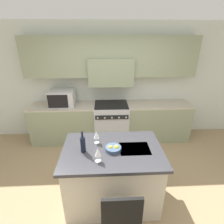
% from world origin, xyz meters
% --- Properties ---
extents(ground_plane, '(10.00, 10.00, 0.00)m').
position_xyz_m(ground_plane, '(0.00, 0.00, 0.00)').
color(ground_plane, '#997F5B').
extents(back_cabinetry, '(10.00, 0.46, 2.70)m').
position_xyz_m(back_cabinetry, '(0.00, 1.99, 1.60)').
color(back_cabinetry, silver).
rests_on(back_cabinetry, ground_plane).
extents(back_counter, '(3.75, 0.62, 0.91)m').
position_xyz_m(back_counter, '(0.00, 1.75, 0.46)').
color(back_counter, gray).
rests_on(back_counter, ground_plane).
extents(range_stove, '(0.79, 0.70, 0.93)m').
position_xyz_m(range_stove, '(0.00, 1.72, 0.46)').
color(range_stove, '#B7B7BC').
rests_on(range_stove, ground_plane).
extents(microwave, '(0.56, 0.44, 0.36)m').
position_xyz_m(microwave, '(-1.11, 1.74, 1.09)').
color(microwave, '#B7B7BC').
rests_on(microwave, back_counter).
extents(kitchen_island, '(1.41, 0.94, 0.93)m').
position_xyz_m(kitchen_island, '(-0.06, -0.02, 0.47)').
color(kitchen_island, beige).
rests_on(kitchen_island, ground_plane).
extents(island_chair, '(0.42, 0.40, 1.03)m').
position_xyz_m(island_chair, '(-0.02, -0.83, 0.58)').
color(island_chair, black).
rests_on(island_chair, ground_plane).
extents(wine_bottle, '(0.07, 0.07, 0.32)m').
position_xyz_m(wine_bottle, '(-0.46, -0.05, 1.05)').
color(wine_bottle, black).
rests_on(wine_bottle, kitchen_island).
extents(wine_glass_near, '(0.08, 0.08, 0.20)m').
position_xyz_m(wine_glass_near, '(-0.26, -0.27, 1.06)').
color(wine_glass_near, white).
rests_on(wine_glass_near, kitchen_island).
extents(wine_glass_far, '(0.08, 0.08, 0.20)m').
position_xyz_m(wine_glass_far, '(-0.29, 0.15, 1.06)').
color(wine_glass_far, white).
rests_on(wine_glass_far, kitchen_island).
extents(fruit_bowl, '(0.22, 0.22, 0.08)m').
position_xyz_m(fruit_bowl, '(-0.05, -0.05, 0.96)').
color(fruit_bowl, '#384C6B').
rests_on(fruit_bowl, kitchen_island).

